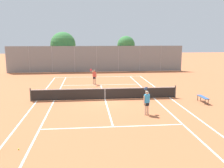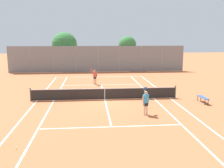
% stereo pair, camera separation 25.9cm
% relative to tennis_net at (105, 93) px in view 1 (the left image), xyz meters
% --- Properties ---
extents(ground_plane, '(120.00, 120.00, 0.00)m').
position_rel_tennis_net_xyz_m(ground_plane, '(0.00, 0.00, -0.51)').
color(ground_plane, '#BC663D').
extents(court_line_markings, '(11.10, 23.90, 0.01)m').
position_rel_tennis_net_xyz_m(court_line_markings, '(0.00, 0.00, -0.51)').
color(court_line_markings, white).
rests_on(court_line_markings, ground).
extents(tennis_net, '(12.00, 0.10, 1.07)m').
position_rel_tennis_net_xyz_m(tennis_net, '(0.00, 0.00, 0.00)').
color(tennis_net, '#474C47').
rests_on(tennis_net, ground).
extents(player_near_side, '(0.46, 0.88, 1.77)m').
position_rel_tennis_net_xyz_m(player_near_side, '(2.44, -4.34, 0.42)').
color(player_near_side, beige).
rests_on(player_near_side, ground).
extents(player_far_left, '(0.78, 0.71, 1.77)m').
position_rel_tennis_net_xyz_m(player_far_left, '(-0.67, 6.75, 0.42)').
color(player_far_left, '#D8A884').
rests_on(player_far_left, ground).
extents(loose_tennis_ball_0, '(0.07, 0.07, 0.07)m').
position_rel_tennis_net_xyz_m(loose_tennis_ball_0, '(-4.60, -8.91, -0.48)').
color(loose_tennis_ball_0, '#D1DB33').
rests_on(loose_tennis_ball_0, ground).
extents(loose_tennis_ball_1, '(0.07, 0.07, 0.07)m').
position_rel_tennis_net_xyz_m(loose_tennis_ball_1, '(2.32, 3.20, -0.48)').
color(loose_tennis_ball_1, '#D1DB33').
rests_on(loose_tennis_ball_1, ground).
extents(courtside_bench, '(0.36, 1.50, 0.47)m').
position_rel_tennis_net_xyz_m(courtside_bench, '(7.58, -1.73, -0.10)').
color(courtside_bench, '#33598C').
rests_on(courtside_bench, ground).
extents(back_fence, '(25.67, 0.08, 3.81)m').
position_rel_tennis_net_xyz_m(back_fence, '(0.00, 16.57, 1.39)').
color(back_fence, gray).
rests_on(back_fence, ground).
extents(tree_behind_left, '(3.85, 3.85, 5.84)m').
position_rel_tennis_net_xyz_m(tree_behind_left, '(-4.98, 19.61, 3.31)').
color(tree_behind_left, brown).
rests_on(tree_behind_left, ground).
extents(tree_behind_right, '(2.67, 2.67, 5.22)m').
position_rel_tennis_net_xyz_m(tree_behind_right, '(4.59, 18.09, 3.29)').
color(tree_behind_right, brown).
rests_on(tree_behind_right, ground).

